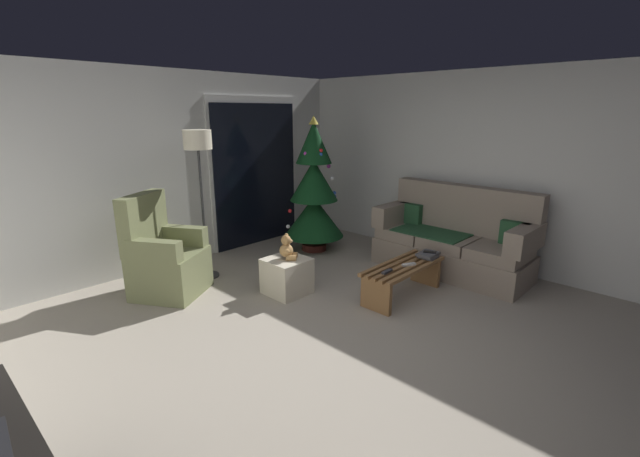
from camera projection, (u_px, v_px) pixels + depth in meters
The scene contains 16 objects.
ground_plane at pixel (346, 345), 3.72m from camera, with size 7.00×7.00×0.00m, color #9E9384.
wall_back at pixel (166, 171), 5.41m from camera, with size 5.72×0.12×2.50m, color silver.
wall_right at pixel (493, 171), 5.37m from camera, with size 0.12×6.00×2.50m, color silver.
patio_door_frame at pixel (256, 172), 6.38m from camera, with size 1.60×0.02×2.20m, color silver.
patio_door_glass at pixel (257, 175), 6.38m from camera, with size 1.50×0.02×2.10m, color black.
couch at pixel (453, 241), 5.35m from camera, with size 0.80×1.95×1.08m.
coffee_table at pixel (403, 275), 4.63m from camera, with size 1.10×0.40×0.37m.
remote_white at pixel (409, 264), 4.57m from camera, with size 0.04×0.16×0.02m, color silver.
remote_graphite at pixel (387, 271), 4.37m from camera, with size 0.04×0.16×0.02m, color #333338.
book_stack at pixel (428, 255), 4.80m from camera, with size 0.26×0.20×0.06m.
cell_phone at pixel (430, 252), 4.81m from camera, with size 0.07×0.14×0.01m, color black.
christmas_tree at pixel (314, 193), 6.04m from camera, with size 0.86×0.86×1.93m.
armchair at pixel (165, 259), 4.68m from camera, with size 0.94×0.94×1.13m.
floor_lamp at pixel (199, 154), 4.85m from camera, with size 0.32×0.32×1.78m.
ottoman at pixel (287, 276), 4.73m from camera, with size 0.44×0.44×0.41m, color beige.
teddy_bear_honey at pixel (287, 249), 4.64m from camera, with size 0.21×0.22×0.29m.
Camera 1 is at (-2.55, -2.11, 1.99)m, focal length 23.67 mm.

